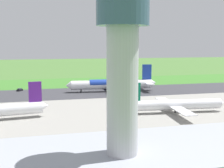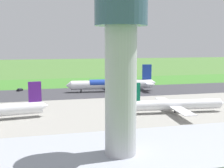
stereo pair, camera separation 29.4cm
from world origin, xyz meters
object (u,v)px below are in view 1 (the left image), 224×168
(service_car_ops, at_px, (20,90))
(no_stopping_sign, at_px, (99,82))
(airliner_parked_mid, at_px, (175,104))
(airliner_main, at_px, (113,84))
(traffic_cone_orange, at_px, (92,84))

(service_car_ops, relative_size, no_stopping_sign, 1.56)
(airliner_parked_mid, bearing_deg, airliner_main, -79.55)
(airliner_parked_mid, distance_m, traffic_cone_orange, 93.31)
(airliner_parked_mid, distance_m, no_stopping_sign, 93.93)
(no_stopping_sign, height_order, traffic_cone_orange, no_stopping_sign)
(airliner_main, xyz_separation_m, traffic_cone_orange, (6.19, -32.36, -4.08))
(airliner_main, height_order, no_stopping_sign, airliner_main)
(airliner_parked_mid, relative_size, service_car_ops, 9.65)
(airliner_parked_mid, height_order, traffic_cone_orange, airliner_parked_mid)
(airliner_main, xyz_separation_m, service_car_ops, (53.41, -15.39, -3.51))
(no_stopping_sign, bearing_deg, traffic_cone_orange, 15.71)
(airliner_main, bearing_deg, service_car_ops, -16.07)
(airliner_main, relative_size, service_car_ops, 12.06)
(no_stopping_sign, bearing_deg, airliner_parked_mid, 97.24)
(service_car_ops, height_order, traffic_cone_orange, service_car_ops)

